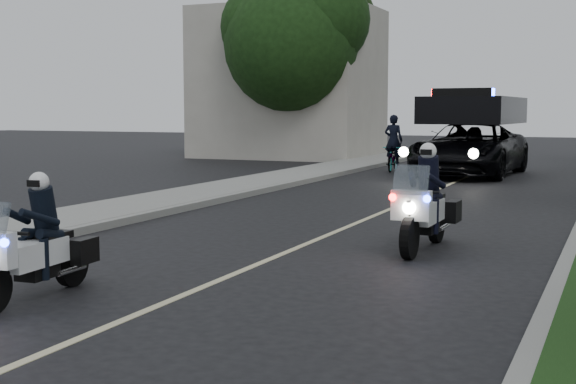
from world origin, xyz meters
The scene contains 12 objects.
ground centered at (0.00, 0.00, 0.00)m, with size 120.00×120.00×0.00m, color black.
curb_left centered at (-4.10, 10.00, 0.07)m, with size 0.20×60.00×0.15m, color gray.
sidewalk_left centered at (-5.20, 10.00, 0.08)m, with size 2.00×60.00×0.16m, color gray.
building_far centered at (-10.00, 26.00, 3.50)m, with size 8.00×6.00×7.00m, color #A8A396.
lane_marking centered at (0.00, 10.00, 0.00)m, with size 0.12×50.00×0.01m, color #BFB78C.
police_moto_left centered at (-1.51, -0.86, 0.00)m, with size 0.62×1.76×1.50m, color silver, non-canonical shape.
police_moto_right centered at (1.92, 4.13, 0.00)m, with size 0.70×2.01×1.71m, color silver, non-canonical shape.
police_suv centered at (-0.07, 18.74, 0.00)m, with size 3.00×6.48×3.15m, color black.
bicycle centered at (-2.96, 19.42, 0.00)m, with size 0.61×1.74×0.91m, color black.
cyclist centered at (-2.96, 19.42, 0.00)m, with size 0.67×0.45×1.87m, color black.
tree_left_near centered at (-8.78, 23.42, 0.00)m, with size 5.94×5.94×9.90m, color #1A3C14, non-canonical shape.
tree_left_far centered at (-9.71, 26.46, 0.00)m, with size 6.28×6.28×10.46m, color black, non-canonical shape.
Camera 1 is at (4.78, -7.78, 2.21)m, focal length 47.91 mm.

